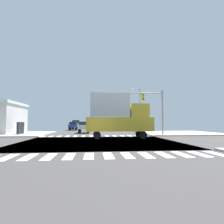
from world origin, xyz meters
name	(u,v)px	position (x,y,z in m)	size (l,w,h in m)	color
ground	(99,142)	(0.00, 0.00, -0.03)	(90.00, 90.00, 0.05)	#3E3B39
sidewalk_corner_ne	(178,133)	(13.00, 12.00, 0.07)	(12.00, 12.00, 0.14)	#B2ADA3
sidewalk_corner_nw	(7,134)	(-13.00, 12.00, 0.07)	(12.00, 12.00, 0.14)	#AFA8A5
crosswalk_near	(99,156)	(-0.25, -7.30, 0.00)	(13.50, 2.00, 0.01)	white
crosswalk_far	(95,136)	(-0.25, 7.30, 0.00)	(13.50, 2.00, 0.01)	white
traffic_signal_mast	(145,102)	(6.31, 7.18, 4.46)	(6.03, 0.55, 6.05)	gray
street_lamp	(139,106)	(7.71, 16.43, 4.74)	(1.78, 0.32, 7.91)	gray
suv_nearside_1	(76,124)	(-5.00, 33.85, 1.39)	(1.96, 4.60, 2.34)	black
sedan_farside_1	(73,125)	(-5.00, 26.65, 1.12)	(1.80, 4.30, 1.88)	black
sedan_crossing_2	(84,126)	(-2.00, 14.45, 1.12)	(1.80, 4.30, 1.88)	black
sedan_queued_3	(88,125)	(-2.00, 39.59, 1.12)	(1.80, 4.30, 1.88)	black
box_truck_trailing_1	(117,115)	(2.10, 3.50, 2.56)	(7.20, 2.40, 4.85)	black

